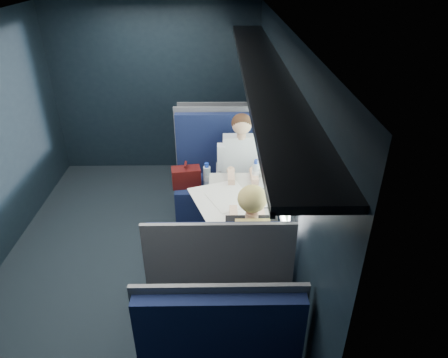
{
  "coord_description": "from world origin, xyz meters",
  "views": [
    {
      "loc": [
        0.85,
        -3.25,
        2.8
      ],
      "look_at": [
        0.9,
        0.0,
        0.95
      ],
      "focal_mm": 32.0,
      "sensor_mm": 36.0,
      "label": 1
    }
  ],
  "objects_px": {
    "laptop": "(274,192)",
    "bottle_small": "(256,171)",
    "cup": "(258,172)",
    "man": "(241,166)",
    "table": "(238,204)",
    "woman": "(250,246)",
    "seat_bay_near": "(218,182)",
    "seat_bay_far": "(219,289)",
    "seat_row_front": "(219,149)"
  },
  "relations": [
    {
      "from": "man",
      "to": "seat_row_front",
      "type": "bearing_deg",
      "value": 102.83
    },
    {
      "from": "seat_bay_near",
      "to": "laptop",
      "type": "relative_size",
      "value": 3.66
    },
    {
      "from": "man",
      "to": "woman",
      "type": "xyz_separation_m",
      "value": [
        0.0,
        -1.41,
        0.01
      ]
    },
    {
      "from": "laptop",
      "to": "bottle_small",
      "type": "bearing_deg",
      "value": 111.73
    },
    {
      "from": "man",
      "to": "cup",
      "type": "relative_size",
      "value": 14.34
    },
    {
      "from": "seat_bay_far",
      "to": "seat_row_front",
      "type": "relative_size",
      "value": 1.09
    },
    {
      "from": "man",
      "to": "table",
      "type": "bearing_deg",
      "value": -95.52
    },
    {
      "from": "seat_bay_far",
      "to": "man",
      "type": "xyz_separation_m",
      "value": [
        0.25,
        1.57,
        0.3
      ]
    },
    {
      "from": "table",
      "to": "cup",
      "type": "xyz_separation_m",
      "value": [
        0.23,
        0.44,
        0.12
      ]
    },
    {
      "from": "cup",
      "to": "seat_bay_near",
      "type": "bearing_deg",
      "value": 135.11
    },
    {
      "from": "seat_bay_far",
      "to": "table",
      "type": "bearing_deg",
      "value": 78.22
    },
    {
      "from": "man",
      "to": "woman",
      "type": "bearing_deg",
      "value": -90.0
    },
    {
      "from": "seat_bay_far",
      "to": "seat_row_front",
      "type": "height_order",
      "value": "seat_bay_far"
    },
    {
      "from": "seat_bay_near",
      "to": "man",
      "type": "xyz_separation_m",
      "value": [
        0.26,
        -0.17,
        0.3
      ]
    },
    {
      "from": "man",
      "to": "laptop",
      "type": "height_order",
      "value": "man"
    },
    {
      "from": "seat_row_front",
      "to": "cup",
      "type": "bearing_deg",
      "value": -72.95
    },
    {
      "from": "seat_bay_far",
      "to": "woman",
      "type": "distance_m",
      "value": 0.43
    },
    {
      "from": "table",
      "to": "seat_bay_near",
      "type": "bearing_deg",
      "value": 102.78
    },
    {
      "from": "seat_row_front",
      "to": "man",
      "type": "relative_size",
      "value": 0.88
    },
    {
      "from": "table",
      "to": "man",
      "type": "height_order",
      "value": "man"
    },
    {
      "from": "cup",
      "to": "table",
      "type": "bearing_deg",
      "value": -117.95
    },
    {
      "from": "seat_row_front",
      "to": "man",
      "type": "xyz_separation_m",
      "value": [
        0.25,
        -1.1,
        0.31
      ]
    },
    {
      "from": "seat_row_front",
      "to": "laptop",
      "type": "bearing_deg",
      "value": -73.94
    },
    {
      "from": "table",
      "to": "man",
      "type": "bearing_deg",
      "value": 84.48
    },
    {
      "from": "table",
      "to": "woman",
      "type": "relative_size",
      "value": 0.76
    },
    {
      "from": "table",
      "to": "woman",
      "type": "xyz_separation_m",
      "value": [
        0.07,
        -0.71,
        0.06
      ]
    },
    {
      "from": "seat_bay_far",
      "to": "man",
      "type": "relative_size",
      "value": 0.95
    },
    {
      "from": "table",
      "to": "seat_row_front",
      "type": "height_order",
      "value": "seat_row_front"
    },
    {
      "from": "bottle_small",
      "to": "cup",
      "type": "distance_m",
      "value": 0.12
    },
    {
      "from": "woman",
      "to": "cup",
      "type": "bearing_deg",
      "value": 81.77
    },
    {
      "from": "seat_bay_far",
      "to": "laptop",
      "type": "bearing_deg",
      "value": 58.64
    },
    {
      "from": "seat_row_front",
      "to": "seat_bay_far",
      "type": "bearing_deg",
      "value": -90.0
    },
    {
      "from": "man",
      "to": "cup",
      "type": "bearing_deg",
      "value": -57.33
    },
    {
      "from": "seat_bay_far",
      "to": "laptop",
      "type": "height_order",
      "value": "seat_bay_far"
    },
    {
      "from": "seat_bay_near",
      "to": "bottle_small",
      "type": "distance_m",
      "value": 0.78
    },
    {
      "from": "woman",
      "to": "laptop",
      "type": "distance_m",
      "value": 0.75
    },
    {
      "from": "seat_bay_near",
      "to": "seat_bay_far",
      "type": "height_order",
      "value": "same"
    },
    {
      "from": "woman",
      "to": "laptop",
      "type": "relative_size",
      "value": 3.84
    },
    {
      "from": "table",
      "to": "cup",
      "type": "bearing_deg",
      "value": 62.05
    },
    {
      "from": "seat_bay_far",
      "to": "cup",
      "type": "height_order",
      "value": "seat_bay_far"
    },
    {
      "from": "table",
      "to": "bottle_small",
      "type": "relative_size",
      "value": 4.25
    },
    {
      "from": "table",
      "to": "bottle_small",
      "type": "bearing_deg",
      "value": 60.04
    },
    {
      "from": "seat_bay_far",
      "to": "man",
      "type": "height_order",
      "value": "man"
    },
    {
      "from": "woman",
      "to": "cup",
      "type": "height_order",
      "value": "woman"
    },
    {
      "from": "bottle_small",
      "to": "cup",
      "type": "relative_size",
      "value": 2.55
    },
    {
      "from": "seat_bay_near",
      "to": "cup",
      "type": "height_order",
      "value": "seat_bay_near"
    },
    {
      "from": "woman",
      "to": "bottle_small",
      "type": "bearing_deg",
      "value": 82.98
    },
    {
      "from": "table",
      "to": "seat_row_front",
      "type": "xyz_separation_m",
      "value": [
        -0.18,
        1.8,
        -0.25
      ]
    },
    {
      "from": "seat_bay_near",
      "to": "cup",
      "type": "xyz_separation_m",
      "value": [
        0.43,
        -0.43,
        0.37
      ]
    },
    {
      "from": "seat_bay_near",
      "to": "laptop",
      "type": "height_order",
      "value": "seat_bay_near"
    }
  ]
}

